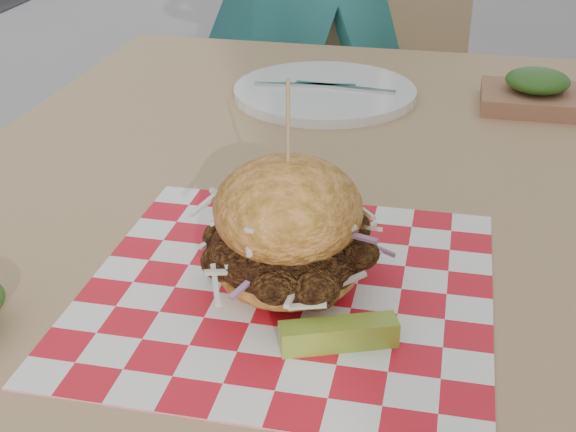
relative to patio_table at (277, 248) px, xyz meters
name	(u,v)px	position (x,y,z in m)	size (l,w,h in m)	color
patio_table	(277,248)	(0.00, 0.00, 0.00)	(0.80, 1.20, 0.75)	tan
patio_chair	(363,91)	(-0.01, 0.94, -0.12)	(0.48, 0.49, 0.95)	tan
paper_liner	(288,289)	(0.06, -0.20, 0.08)	(0.36, 0.36, 0.00)	red
sandwich	(288,235)	(0.06, -0.20, 0.13)	(0.17, 0.17, 0.19)	#DF8E3F
pickle_spear	(339,334)	(0.12, -0.28, 0.09)	(0.10, 0.02, 0.02)	#9BAD32
place_setting	(325,92)	(0.00, 0.32, 0.09)	(0.27, 0.27, 0.02)	white
kraft_tray	(536,92)	(0.30, 0.34, 0.10)	(0.15, 0.12, 0.06)	#976244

